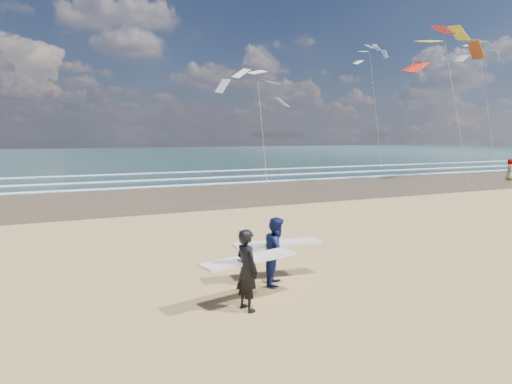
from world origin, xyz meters
name	(u,v)px	position (x,y,z in m)	size (l,w,h in m)	color
wet_sand_strip	(390,183)	(20.00, 18.00, 0.01)	(220.00, 12.00, 0.01)	#473B26
ocean	(186,155)	(20.00, 72.00, 0.01)	(220.00, 100.00, 0.02)	#1A393B
foam_breakers	(317,173)	(20.00, 28.10, 0.05)	(220.00, 11.70, 0.05)	white
surfer_near	(247,268)	(0.57, -0.01, 0.86)	(2.26, 1.19, 1.69)	black
surfer_far	(277,250)	(1.87, 1.17, 0.82)	(2.24, 1.23, 1.63)	#0E1A51
beachgoer_0	(510,170)	(30.21, 15.90, 0.85)	(0.83, 0.54, 1.70)	#514A3B
kite_0	(451,77)	(24.08, 16.62, 7.76)	(7.51, 4.93, 12.81)	slate
kite_1	(260,105)	(13.62, 27.04, 6.07)	(6.85, 4.85, 10.29)	slate
kite_2	(485,90)	(40.69, 27.14, 8.43)	(6.22, 4.78, 15.14)	slate
kite_5	(375,99)	(31.32, 33.98, 7.64)	(4.80, 4.63, 14.73)	slate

